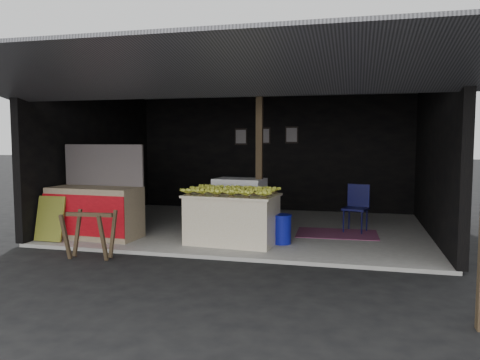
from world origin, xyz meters
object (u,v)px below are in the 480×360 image
(plastic_chair, at_px, (357,204))
(banana_table, at_px, (232,219))
(sawhorse, at_px, (90,230))
(water_barrel, at_px, (282,230))
(white_crate, at_px, (240,205))
(neighbor_stall, at_px, (95,210))

(plastic_chair, bearing_deg, banana_table, -126.28)
(sawhorse, relative_size, water_barrel, 1.59)
(banana_table, relative_size, plastic_chair, 1.76)
(sawhorse, height_order, water_barrel, sawhorse)
(water_barrel, bearing_deg, sawhorse, -150.75)
(banana_table, height_order, water_barrel, banana_table)
(banana_table, bearing_deg, white_crate, 101.19)
(sawhorse, bearing_deg, water_barrel, 24.35)
(sawhorse, relative_size, plastic_chair, 0.82)
(neighbor_stall, bearing_deg, white_crate, 27.82)
(banana_table, distance_m, white_crate, 0.99)
(banana_table, height_order, plastic_chair, plastic_chair)
(banana_table, xyz_separation_m, water_barrel, (0.83, 0.18, -0.19))
(white_crate, xyz_separation_m, water_barrel, (0.94, -0.80, -0.28))
(sawhorse, distance_m, water_barrel, 3.14)
(banana_table, distance_m, water_barrel, 0.87)
(neighbor_stall, height_order, water_barrel, neighbor_stall)
(banana_table, relative_size, white_crate, 1.55)
(neighbor_stall, relative_size, water_barrel, 3.58)
(sawhorse, xyz_separation_m, water_barrel, (2.73, 1.53, -0.16))
(white_crate, relative_size, sawhorse, 1.38)
(white_crate, bearing_deg, water_barrel, -34.70)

